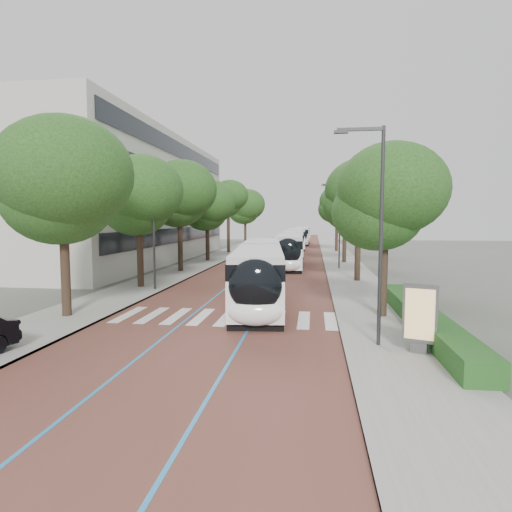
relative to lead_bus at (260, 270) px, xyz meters
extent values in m
plane|color=#51544C|center=(-1.12, -6.90, -1.63)|extent=(160.00, 160.00, 0.00)
cube|color=brown|center=(-1.12, 33.10, -1.62)|extent=(11.00, 140.00, 0.02)
cube|color=gray|center=(-8.62, 33.10, -1.57)|extent=(4.00, 140.00, 0.12)
cube|color=gray|center=(6.38, 33.10, -1.57)|extent=(4.00, 140.00, 0.12)
cube|color=gray|center=(-6.72, 33.10, -1.57)|extent=(0.20, 140.00, 0.14)
cube|color=gray|center=(4.48, 33.10, -1.57)|extent=(0.20, 140.00, 0.14)
cube|color=silver|center=(-5.92, -5.90, -1.60)|extent=(0.55, 3.60, 0.01)
cube|color=silver|center=(-4.67, -5.90, -1.60)|extent=(0.55, 3.60, 0.01)
cube|color=silver|center=(-3.42, -5.90, -1.60)|extent=(0.55, 3.60, 0.01)
cube|color=silver|center=(-2.17, -5.90, -1.60)|extent=(0.55, 3.60, 0.01)
cube|color=silver|center=(-0.92, -5.90, -1.60)|extent=(0.55, 3.60, 0.01)
cube|color=silver|center=(0.33, -5.90, -1.60)|extent=(0.55, 3.60, 0.01)
cube|color=silver|center=(1.58, -5.90, -1.60)|extent=(0.55, 3.60, 0.01)
cube|color=silver|center=(2.83, -5.90, -1.60)|extent=(0.55, 3.60, 0.01)
cube|color=silver|center=(4.08, -5.90, -1.60)|extent=(0.55, 3.60, 0.01)
cube|color=#2477B4|center=(-2.72, 33.10, -1.60)|extent=(0.12, 126.00, 0.01)
cube|color=#2477B4|center=(0.48, 33.10, -1.60)|extent=(0.12, 126.00, 0.01)
cube|color=#B8B5AB|center=(-20.62, 21.10, 5.37)|extent=(18.00, 40.00, 14.00)
cube|color=black|center=(-11.57, 21.10, 1.37)|extent=(0.12, 38.00, 1.60)
cube|color=black|center=(-11.57, 21.10, 4.57)|extent=(0.12, 38.00, 1.60)
cube|color=black|center=(-11.57, 21.10, 7.77)|extent=(0.12, 38.00, 1.60)
cube|color=black|center=(-11.57, 21.10, 10.77)|extent=(0.12, 38.00, 1.60)
cube|color=#1B4819|center=(7.98, -6.90, -1.11)|extent=(1.20, 14.00, 0.80)
cylinder|color=#323235|center=(5.68, -9.90, 2.49)|extent=(0.14, 0.14, 8.00)
cube|color=#323235|center=(4.88, -9.90, 6.39)|extent=(1.70, 0.12, 0.12)
cube|color=#323235|center=(4.18, -9.90, 6.31)|extent=(0.50, 0.20, 0.10)
cylinder|color=#323235|center=(5.68, 15.10, 2.49)|extent=(0.14, 0.14, 8.00)
cube|color=#323235|center=(4.88, 15.10, 6.39)|extent=(1.70, 0.12, 0.12)
cube|color=#323235|center=(4.18, 15.10, 6.31)|extent=(0.50, 0.20, 0.10)
cylinder|color=#323235|center=(-7.22, 1.10, 2.49)|extent=(0.14, 0.14, 8.00)
cylinder|color=black|center=(-8.62, -6.90, 0.62)|extent=(0.44, 0.44, 4.49)
ellipsoid|color=#1B3E14|center=(-8.62, -6.90, 4.70)|extent=(6.32, 6.32, 5.37)
cylinder|color=black|center=(-8.62, 2.10, 0.55)|extent=(0.44, 0.44, 4.36)
ellipsoid|color=#1B3E14|center=(-8.62, 2.10, 4.51)|extent=(5.61, 5.61, 4.77)
cylinder|color=black|center=(-8.62, 11.10, 0.77)|extent=(0.44, 0.44, 4.80)
ellipsoid|color=#1B3E14|center=(-8.62, 11.10, 5.14)|extent=(6.17, 6.17, 5.24)
cylinder|color=black|center=(-8.62, 21.10, 0.53)|extent=(0.44, 0.44, 4.31)
ellipsoid|color=#1B3E14|center=(-8.62, 21.10, 4.45)|extent=(5.92, 5.92, 5.04)
cylinder|color=black|center=(-8.62, 33.10, 1.01)|extent=(0.44, 0.44, 5.27)
ellipsoid|color=#1B3E14|center=(-8.62, 33.10, 5.80)|extent=(5.11, 5.11, 4.34)
cylinder|color=black|center=(-8.62, 48.10, 0.73)|extent=(0.44, 0.44, 4.72)
ellipsoid|color=#1B3E14|center=(-8.62, 48.10, 5.03)|extent=(6.43, 6.43, 5.46)
cylinder|color=black|center=(6.58, -4.90, 0.36)|extent=(0.44, 0.44, 3.98)
ellipsoid|color=#1B3E14|center=(6.58, -4.90, 3.99)|extent=(5.14, 5.14, 4.37)
cylinder|color=black|center=(6.58, 7.10, 0.61)|extent=(0.44, 0.44, 4.48)
ellipsoid|color=#1B3E14|center=(6.58, 7.10, 4.68)|extent=(5.70, 5.70, 4.85)
cylinder|color=black|center=(6.58, 21.10, 0.60)|extent=(0.44, 0.44, 4.45)
ellipsoid|color=#1B3E14|center=(6.58, 21.10, 4.65)|extent=(5.01, 5.01, 4.26)
cylinder|color=black|center=(6.58, 37.10, 0.75)|extent=(0.44, 0.44, 4.76)
ellipsoid|color=#1B3E14|center=(6.58, 37.10, 5.08)|extent=(5.71, 5.71, 4.85)
cylinder|color=black|center=(-0.13, 1.29, 0.15)|extent=(2.38, 1.12, 2.30)
cube|color=white|center=(0.38, -3.81, -0.37)|extent=(3.41, 9.56, 1.82)
cube|color=black|center=(0.38, -3.81, 0.77)|extent=(3.43, 9.38, 0.97)
cube|color=silver|center=(0.38, -3.81, 1.42)|extent=(3.34, 9.37, 0.31)
cube|color=black|center=(0.38, -3.81, -1.45)|extent=(3.33, 9.18, 0.35)
cube|color=white|center=(-0.56, 5.59, -0.37)|extent=(3.25, 7.95, 1.82)
cube|color=black|center=(-0.56, 5.59, 0.77)|extent=(3.28, 7.80, 0.97)
cube|color=silver|center=(-0.56, 5.59, 1.42)|extent=(3.19, 7.79, 0.31)
cube|color=black|center=(-0.56, 5.59, -1.45)|extent=(3.17, 7.64, 0.35)
ellipsoid|color=black|center=(0.83, -8.32, 0.38)|extent=(2.45, 1.33, 2.28)
ellipsoid|color=white|center=(0.83, -8.37, -0.76)|extent=(2.44, 1.23, 1.14)
cylinder|color=black|center=(-0.52, -6.19, -1.13)|extent=(0.40, 1.02, 1.00)
cylinder|color=black|center=(1.73, -5.97, -1.13)|extent=(0.40, 1.02, 1.00)
cylinder|color=black|center=(-1.84, 7.14, -1.13)|extent=(0.40, 1.02, 1.00)
cylinder|color=black|center=(0.40, 7.37, -1.13)|extent=(0.40, 1.02, 1.00)
cylinder|color=black|center=(-1.05, -0.86, -1.13)|extent=(0.40, 1.02, 1.00)
cylinder|color=black|center=(1.20, -0.63, -1.13)|extent=(0.40, 1.02, 1.00)
cube|color=white|center=(0.90, 16.61, -0.37)|extent=(2.86, 12.07, 1.82)
cube|color=black|center=(0.90, 16.61, 0.77)|extent=(2.89, 11.83, 0.97)
cube|color=silver|center=(0.90, 16.61, 1.42)|extent=(2.80, 11.83, 0.31)
cube|color=black|center=(0.90, 16.61, -1.45)|extent=(2.80, 11.59, 0.35)
ellipsoid|color=black|center=(1.08, 10.76, 0.38)|extent=(2.38, 1.17, 2.28)
ellipsoid|color=white|center=(1.08, 10.71, -0.76)|extent=(2.38, 1.07, 1.14)
cylinder|color=black|center=(-0.12, 12.98, -1.13)|extent=(0.33, 1.01, 1.00)
cylinder|color=black|center=(2.14, 13.04, -1.13)|extent=(0.33, 1.01, 1.00)
cylinder|color=black|center=(-0.34, 20.37, -1.13)|extent=(0.33, 1.01, 1.00)
cylinder|color=black|center=(1.92, 20.44, -1.13)|extent=(0.33, 1.01, 1.00)
cube|color=white|center=(0.60, 29.42, -0.37)|extent=(3.03, 12.10, 1.82)
cube|color=black|center=(0.60, 29.42, 0.77)|extent=(3.06, 11.86, 0.97)
cube|color=silver|center=(0.60, 29.42, 1.42)|extent=(2.97, 11.86, 0.31)
cube|color=black|center=(0.60, 29.42, -1.45)|extent=(2.96, 11.62, 0.35)
ellipsoid|color=black|center=(0.86, 23.57, 0.38)|extent=(2.40, 1.20, 2.28)
ellipsoid|color=white|center=(0.86, 23.52, -0.76)|extent=(2.39, 1.10, 1.14)
cylinder|color=black|center=(-0.37, 25.77, -1.13)|extent=(0.34, 1.01, 1.00)
cylinder|color=black|center=(1.89, 25.87, -1.13)|extent=(0.34, 1.01, 1.00)
cylinder|color=black|center=(-0.70, 33.16, -1.13)|extent=(0.34, 1.01, 1.00)
cylinder|color=black|center=(1.56, 33.26, -1.13)|extent=(0.34, 1.01, 1.00)
cube|color=white|center=(0.46, 42.42, -0.37)|extent=(3.16, 12.12, 1.82)
cube|color=black|center=(0.46, 42.42, 0.77)|extent=(3.18, 11.88, 0.97)
cube|color=silver|center=(0.46, 42.42, 1.42)|extent=(3.09, 11.88, 0.31)
cube|color=black|center=(0.46, 42.42, -1.45)|extent=(3.08, 11.64, 0.35)
ellipsoid|color=black|center=(0.78, 36.57, 0.38)|extent=(2.41, 1.23, 2.28)
ellipsoid|color=white|center=(0.79, 36.52, -0.76)|extent=(2.40, 1.13, 1.14)
cylinder|color=black|center=(-0.47, 38.76, -1.13)|extent=(0.35, 1.01, 1.00)
cylinder|color=black|center=(1.79, 38.88, -1.13)|extent=(0.35, 1.01, 1.00)
cylinder|color=black|center=(-0.88, 46.15, -1.13)|extent=(0.35, 1.01, 1.00)
cylinder|color=black|center=(1.38, 46.27, -1.13)|extent=(0.35, 1.01, 1.00)
cube|color=white|center=(1.22, 54.43, -0.37)|extent=(2.81, 12.06, 1.82)
cube|color=black|center=(1.22, 54.43, 0.77)|extent=(2.84, 11.82, 0.97)
cube|color=silver|center=(1.22, 54.43, 1.42)|extent=(2.75, 11.82, 0.31)
cube|color=black|center=(1.22, 54.43, -1.45)|extent=(2.75, 11.58, 0.35)
ellipsoid|color=black|center=(1.07, 48.58, 0.38)|extent=(2.38, 1.16, 2.28)
ellipsoid|color=white|center=(1.07, 48.53, -0.76)|extent=(2.38, 1.06, 1.14)
cylinder|color=black|center=(0.00, 50.86, -1.13)|extent=(0.33, 1.01, 1.00)
cylinder|color=black|center=(2.26, 50.80, -1.13)|extent=(0.33, 1.01, 1.00)
cylinder|color=black|center=(0.19, 58.26, -1.13)|extent=(0.33, 1.01, 1.00)
cylinder|color=black|center=(2.45, 58.20, -1.13)|extent=(0.33, 1.01, 1.00)
cube|color=#59595B|center=(6.97, -10.59, -1.33)|extent=(0.65, 0.59, 0.36)
cube|color=#59595B|center=(6.97, -10.59, -0.13)|extent=(1.20, 0.67, 2.05)
cube|color=tan|center=(6.92, -10.75, -0.13)|extent=(0.93, 0.33, 1.78)
camera|label=1|loc=(3.23, -25.96, 3.18)|focal=30.00mm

